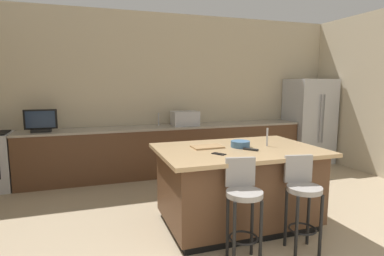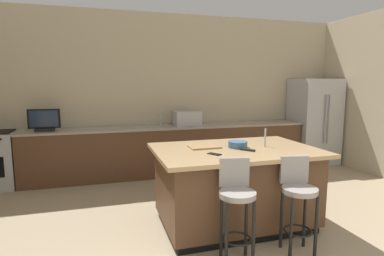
{
  "view_description": "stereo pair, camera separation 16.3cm",
  "coord_description": "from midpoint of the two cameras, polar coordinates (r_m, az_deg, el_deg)",
  "views": [
    {
      "loc": [
        -1.48,
        -0.72,
        1.67
      ],
      "look_at": [
        -0.02,
        3.62,
        1.02
      ],
      "focal_mm": 29.22,
      "sensor_mm": 36.0,
      "label": 1
    },
    {
      "loc": [
        -1.32,
        -0.77,
        1.67
      ],
      "look_at": [
        -0.02,
        3.62,
        1.02
      ],
      "focal_mm": 29.22,
      "sensor_mm": 36.0,
      "label": 2
    }
  ],
  "objects": [
    {
      "name": "microwave",
      "position": [
        5.83,
        -2.11,
        1.78
      ],
      "size": [
        0.48,
        0.36,
        0.26
      ],
      "primitive_type": "cube",
      "color": "#B7BABF",
      "rests_on": "counter_back"
    },
    {
      "name": "kitchen_island",
      "position": [
        3.81,
        7.06,
        -10.35
      ],
      "size": [
        1.87,
        1.25,
        0.93
      ],
      "color": "black",
      "rests_on": "ground_plane"
    },
    {
      "name": "cutting_board",
      "position": [
        3.69,
        1.55,
        -3.45
      ],
      "size": [
        0.36,
        0.24,
        0.02
      ],
      "primitive_type": "cube",
      "rotation": [
        0.0,
        0.0,
        0.02
      ],
      "color": "#A87F51",
      "rests_on": "kitchen_island"
    },
    {
      "name": "tv_monitor",
      "position": [
        5.6,
        -26.64,
        1.03
      ],
      "size": [
        0.49,
        0.16,
        0.36
      ],
      "color": "black",
      "rests_on": "counter_back"
    },
    {
      "name": "sink_faucet_island",
      "position": [
        3.85,
        12.39,
        -1.62
      ],
      "size": [
        0.02,
        0.02,
        0.22
      ],
      "primitive_type": "cylinder",
      "color": "#B2B2B7",
      "rests_on": "kitchen_island"
    },
    {
      "name": "bar_stool_right",
      "position": [
        3.33,
        18.17,
        -11.64
      ],
      "size": [
        0.34,
        0.36,
        0.96
      ],
      "rotation": [
        0.0,
        0.0,
        -0.2
      ],
      "color": "gray",
      "rests_on": "ground_plane"
    },
    {
      "name": "refrigerator",
      "position": [
        7.07,
        19.92,
        1.21
      ],
      "size": [
        0.88,
        0.77,
        1.77
      ],
      "color": "#B7BABF",
      "rests_on": "ground_plane"
    },
    {
      "name": "wall_back",
      "position": [
        6.1,
        -5.27,
        6.32
      ],
      "size": [
        7.46,
        0.12,
        2.97
      ],
      "primitive_type": "cube",
      "color": "beige",
      "rests_on": "ground_plane"
    },
    {
      "name": "fruit_bowl",
      "position": [
        3.74,
        7.58,
        -2.92
      ],
      "size": [
        0.23,
        0.23,
        0.07
      ],
      "primitive_type": "cylinder",
      "color": "#3F668C",
      "rests_on": "kitchen_island"
    },
    {
      "name": "tv_remote",
      "position": [
        3.59,
        9.4,
        -3.87
      ],
      "size": [
        0.14,
        0.16,
        0.02
      ],
      "primitive_type": "cube",
      "rotation": [
        0.0,
        0.0,
        0.68
      ],
      "color": "black",
      "rests_on": "kitchen_island"
    },
    {
      "name": "counter_back",
      "position": [
        5.85,
        -4.84,
        -4.0
      ],
      "size": [
        5.17,
        0.62,
        0.9
      ],
      "color": "brown",
      "rests_on": "ground_plane"
    },
    {
      "name": "cell_phone",
      "position": [
        3.35,
        3.52,
        -4.73
      ],
      "size": [
        0.14,
        0.16,
        0.01
      ],
      "primitive_type": "cube",
      "rotation": [
        0.0,
        0.0,
        0.57
      ],
      "color": "black",
      "rests_on": "kitchen_island"
    },
    {
      "name": "sink_faucet_back",
      "position": [
        5.81,
        -6.92,
        1.59
      ],
      "size": [
        0.02,
        0.02,
        0.24
      ],
      "primitive_type": "cylinder",
      "color": "#B2B2B7",
      "rests_on": "counter_back"
    },
    {
      "name": "bar_stool_left",
      "position": [
        3.01,
        7.75,
        -13.14
      ],
      "size": [
        0.34,
        0.36,
        0.98
      ],
      "rotation": [
        0.0,
        0.0,
        -0.19
      ],
      "color": "gray",
      "rests_on": "ground_plane"
    }
  ]
}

